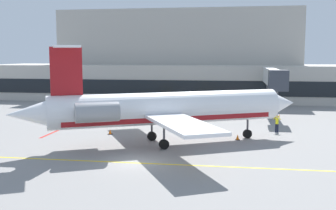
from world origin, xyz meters
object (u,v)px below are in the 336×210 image
at_px(pushback_tractor, 188,113).
at_px(baggage_tug, 143,105).
at_px(belt_loader, 107,104).
at_px(marshaller, 277,123).
at_px(regional_jet, 164,109).

bearing_deg(pushback_tractor, baggage_tug, 136.15).
relative_size(belt_loader, marshaller, 2.21).
distance_m(regional_jet, marshaller, 14.04).
distance_m(regional_jet, pushback_tractor, 15.21).
xyz_separation_m(regional_jet, pushback_tractor, (0.64, 14.99, -2.51)).
xyz_separation_m(pushback_tractor, belt_loader, (-13.27, 7.28, 0.07)).
bearing_deg(regional_jet, marshaller, 35.56).
bearing_deg(marshaller, pushback_tractor, 146.82).
distance_m(baggage_tug, pushback_tractor, 10.60).
height_order(baggage_tug, marshaller, marshaller).
xyz_separation_m(baggage_tug, belt_loader, (-5.62, -0.06, 0.11)).
relative_size(regional_jet, baggage_tug, 6.64).
xyz_separation_m(pushback_tractor, marshaller, (10.61, -6.94, 0.10)).
xyz_separation_m(regional_jet, marshaller, (11.26, 8.05, -2.41)).
height_order(pushback_tractor, belt_loader, belt_loader).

